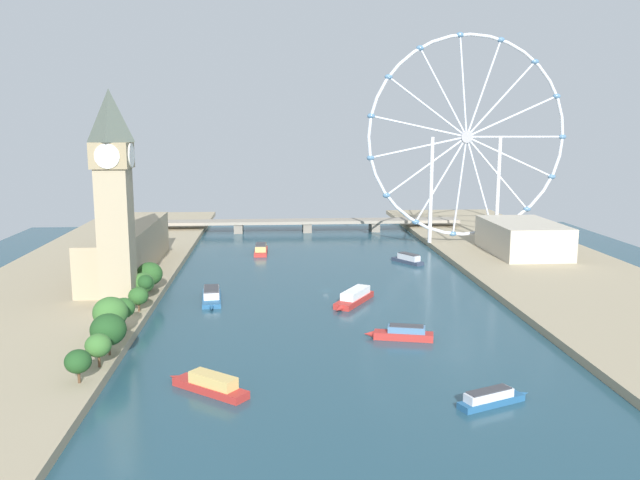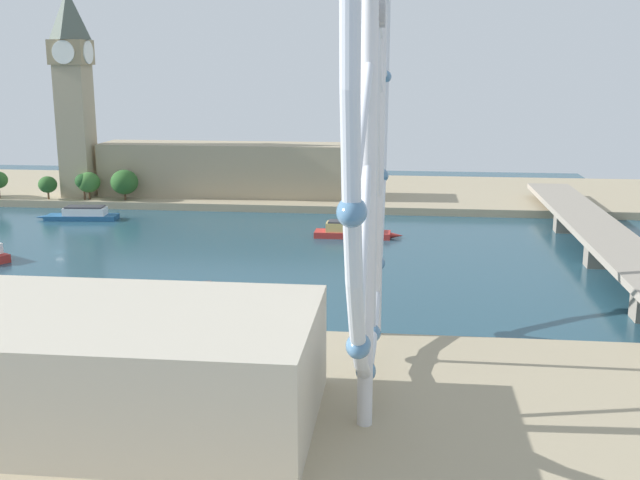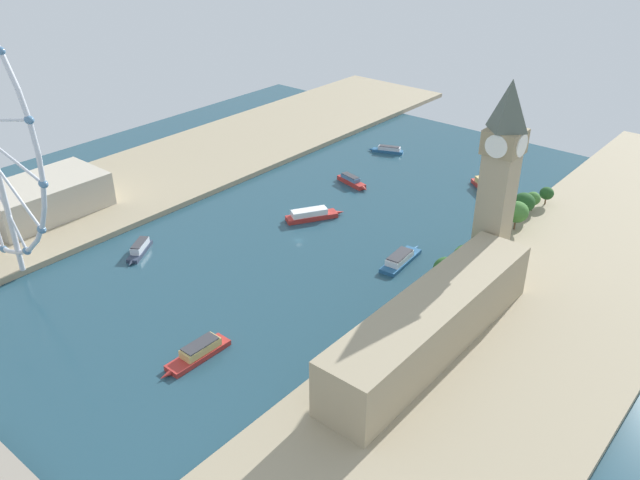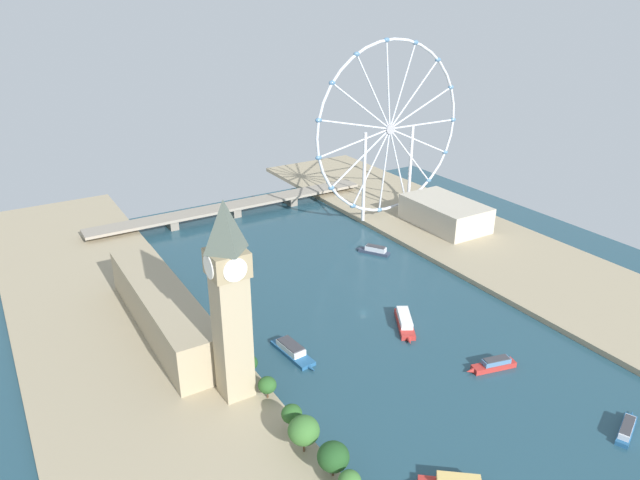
{
  "view_description": "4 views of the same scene",
  "coord_description": "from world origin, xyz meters",
  "px_view_note": "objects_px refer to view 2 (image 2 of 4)",
  "views": [
    {
      "loc": [
        -23.07,
        -288.36,
        74.02
      ],
      "look_at": [
        -1.94,
        10.56,
        21.58
      ],
      "focal_mm": 36.64,
      "sensor_mm": 36.0,
      "label": 1
    },
    {
      "loc": [
        224.78,
        108.41,
        58.02
      ],
      "look_at": [
        0.15,
        83.4,
        6.01
      ],
      "focal_mm": 42.91,
      "sensor_mm": 36.0,
      "label": 2
    },
    {
      "loc": [
        -187.26,
        208.15,
        153.22
      ],
      "look_at": [
        -18.14,
        5.41,
        8.82
      ],
      "focal_mm": 36.51,
      "sensor_mm": 36.0,
      "label": 3
    },
    {
      "loc": [
        -157.6,
        -214.6,
        157.03
      ],
      "look_at": [
        17.05,
        71.82,
        11.46
      ],
      "focal_mm": 32.44,
      "sensor_mm": 36.0,
      "label": 4
    }
  ],
  "objects_px": {
    "tour_boat_2": "(83,214)",
    "tour_boat_4": "(193,297)",
    "ferris_wheel": "(376,10)",
    "riverside_hall": "(125,366)",
    "clock_tower": "(74,91)",
    "tour_boat_3": "(352,231)",
    "parliament_block": "(231,169)",
    "river_bridge": "(614,246)"
  },
  "relations": [
    {
      "from": "ferris_wheel",
      "to": "tour_boat_2",
      "type": "xyz_separation_m",
      "value": [
        -143.87,
        -116.91,
        -64.67
      ]
    },
    {
      "from": "parliament_block",
      "to": "river_bridge",
      "type": "distance_m",
      "value": 165.67
    },
    {
      "from": "parliament_block",
      "to": "tour_boat_4",
      "type": "xyz_separation_m",
      "value": [
        145.11,
        23.04,
        -11.84
      ]
    },
    {
      "from": "clock_tower",
      "to": "parliament_block",
      "type": "distance_m",
      "value": 72.59
    },
    {
      "from": "tour_boat_4",
      "to": "ferris_wheel",
      "type": "bearing_deg",
      "value": -76.01
    },
    {
      "from": "riverside_hall",
      "to": "tour_boat_3",
      "type": "bearing_deg",
      "value": 170.29
    },
    {
      "from": "tour_boat_3",
      "to": "riverside_hall",
      "type": "bearing_deg",
      "value": -99.14
    },
    {
      "from": "riverside_hall",
      "to": "parliament_block",
      "type": "bearing_deg",
      "value": -171.63
    },
    {
      "from": "river_bridge",
      "to": "tour_boat_2",
      "type": "xyz_separation_m",
      "value": [
        -50.43,
        -183.37,
        -4.34
      ]
    },
    {
      "from": "parliament_block",
      "to": "tour_boat_3",
      "type": "xyz_separation_m",
      "value": [
        64.3,
        56.53,
        -11.8
      ]
    },
    {
      "from": "parliament_block",
      "to": "riverside_hall",
      "type": "bearing_deg",
      "value": 8.37
    },
    {
      "from": "clock_tower",
      "to": "tour_boat_3",
      "type": "relative_size",
      "value": 2.8
    },
    {
      "from": "riverside_hall",
      "to": "river_bridge",
      "type": "relative_size",
      "value": 0.28
    },
    {
      "from": "river_bridge",
      "to": "tour_boat_2",
      "type": "distance_m",
      "value": 190.23
    },
    {
      "from": "parliament_block",
      "to": "riverside_hall",
      "type": "xyz_separation_m",
      "value": [
        212.27,
        31.22,
        -2.18
      ]
    },
    {
      "from": "parliament_block",
      "to": "clock_tower",
      "type": "bearing_deg",
      "value": -81.12
    },
    {
      "from": "tour_boat_2",
      "to": "clock_tower",
      "type": "bearing_deg",
      "value": -71.2
    },
    {
      "from": "ferris_wheel",
      "to": "tour_boat_3",
      "type": "height_order",
      "value": "ferris_wheel"
    },
    {
      "from": "tour_boat_4",
      "to": "parliament_block",
      "type": "bearing_deg",
      "value": 66.85
    },
    {
      "from": "tour_boat_4",
      "to": "tour_boat_3",
      "type": "bearing_deg",
      "value": 35.32
    },
    {
      "from": "tour_boat_2",
      "to": "tour_boat_4",
      "type": "relative_size",
      "value": 1.46
    },
    {
      "from": "river_bridge",
      "to": "clock_tower",
      "type": "bearing_deg",
      "value": -113.26
    },
    {
      "from": "river_bridge",
      "to": "tour_boat_4",
      "type": "relative_size",
      "value": 9.92
    },
    {
      "from": "parliament_block",
      "to": "riverside_hall",
      "type": "distance_m",
      "value": 214.56
    },
    {
      "from": "ferris_wheel",
      "to": "tour_boat_4",
      "type": "height_order",
      "value": "ferris_wheel"
    },
    {
      "from": "river_bridge",
      "to": "tour_boat_2",
      "type": "bearing_deg",
      "value": -105.38
    },
    {
      "from": "ferris_wheel",
      "to": "riverside_hall",
      "type": "distance_m",
      "value": 70.43
    },
    {
      "from": "clock_tower",
      "to": "tour_boat_2",
      "type": "xyz_separation_m",
      "value": [
        35.12,
        15.62,
        -45.06
      ]
    },
    {
      "from": "tour_boat_2",
      "to": "tour_boat_3",
      "type": "distance_m",
      "value": 106.5
    },
    {
      "from": "clock_tower",
      "to": "parliament_block",
      "type": "height_order",
      "value": "clock_tower"
    },
    {
      "from": "tour_boat_3",
      "to": "tour_boat_4",
      "type": "bearing_deg",
      "value": -111.94
    },
    {
      "from": "riverside_hall",
      "to": "tour_boat_2",
      "type": "height_order",
      "value": "riverside_hall"
    },
    {
      "from": "ferris_wheel",
      "to": "tour_boat_2",
      "type": "distance_m",
      "value": 196.33
    },
    {
      "from": "river_bridge",
      "to": "riverside_hall",
      "type": "bearing_deg",
      "value": -41.67
    },
    {
      "from": "river_bridge",
      "to": "tour_boat_3",
      "type": "height_order",
      "value": "river_bridge"
    },
    {
      "from": "ferris_wheel",
      "to": "tour_boat_2",
      "type": "height_order",
      "value": "ferris_wheel"
    },
    {
      "from": "ferris_wheel",
      "to": "riverside_hall",
      "type": "bearing_deg",
      "value": -58.11
    },
    {
      "from": "tour_boat_2",
      "to": "ferris_wheel",
      "type": "bearing_deg",
      "value": 123.91
    },
    {
      "from": "riverside_hall",
      "to": "tour_boat_2",
      "type": "bearing_deg",
      "value": -154.59
    },
    {
      "from": "clock_tower",
      "to": "riverside_hall",
      "type": "xyz_separation_m",
      "value": [
        202.3,
        95.06,
        -35.27
      ]
    },
    {
      "from": "clock_tower",
      "to": "tour_boat_2",
      "type": "relative_size",
      "value": 2.67
    },
    {
      "from": "ferris_wheel",
      "to": "tour_boat_2",
      "type": "bearing_deg",
      "value": -140.9
    }
  ]
}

